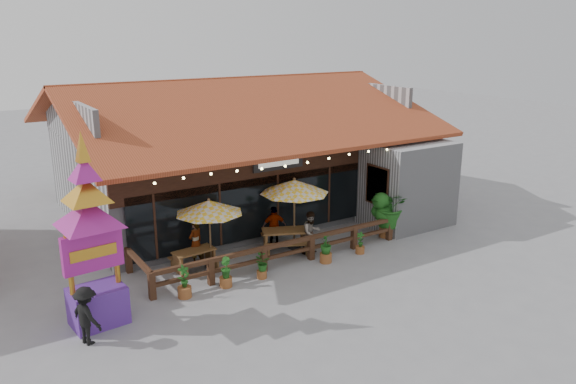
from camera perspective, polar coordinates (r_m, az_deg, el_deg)
ground at (r=21.42m, az=2.70°, el=-6.12°), size 100.00×100.00×0.00m
restaurant_building at (r=26.31m, az=-5.03°, el=3.08°), size 15.50×14.73×6.09m
patio_railing at (r=19.85m, az=-2.21°, el=-6.03°), size 10.00×2.60×0.92m
umbrella_left at (r=19.57m, az=-8.03°, el=-1.53°), size 2.44×2.44×2.54m
umbrella_right at (r=21.04m, az=0.65°, el=0.52°), size 3.40×3.40×2.80m
picnic_table_left at (r=20.05m, az=-9.50°, el=-6.46°), size 1.59×1.41×0.70m
picnic_table_right at (r=21.33m, az=-0.24°, el=-4.55°), size 2.23×2.10×0.85m
thai_sign_tower at (r=16.17m, az=-19.55°, el=-2.56°), size 2.42×2.42×5.99m
tropical_plant at (r=22.91m, az=10.11°, el=-1.40°), size 2.12×2.17×2.28m
diner_a at (r=20.33m, az=-9.36°, el=-5.06°), size 0.71×0.59×1.65m
diner_b at (r=21.05m, az=2.39°, el=-4.14°), size 0.82×0.65×1.64m
diner_c at (r=21.70m, az=-1.40°, el=-3.53°), size 1.02×0.66×1.62m
pedestrian at (r=16.12m, az=-19.79°, el=-11.73°), size 0.95×1.20×1.62m
planter_a at (r=18.07m, az=-10.50°, el=-9.18°), size 0.44×0.44×1.07m
planter_b at (r=18.58m, az=-6.36°, el=-8.24°), size 0.42×0.42×1.02m
planter_c at (r=19.09m, az=-2.69°, el=-7.43°), size 0.65×0.67×0.84m
planter_d at (r=20.35m, az=3.87°, el=-5.79°), size 0.56×0.56×1.07m
planter_e at (r=21.33m, az=7.34°, el=-5.31°), size 0.34×0.36×0.85m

